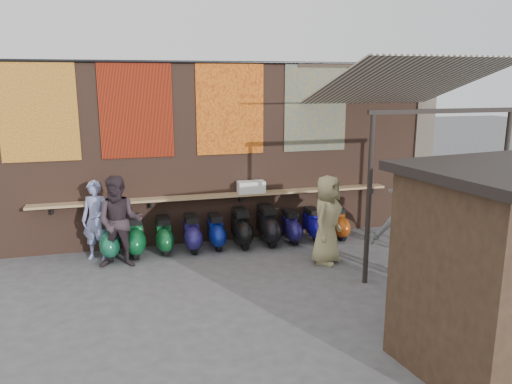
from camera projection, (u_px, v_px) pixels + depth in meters
ground at (245, 282)px, 9.13m from camera, size 70.00×70.00×0.00m
brick_wall at (216, 153)px, 11.23m from camera, size 10.00×0.40×4.00m
pier_right at (418, 145)px, 12.57m from camera, size 0.50×0.50×4.00m
eating_counter at (219, 196)px, 11.08m from camera, size 8.00×0.32×0.05m
shelf_box at (251, 187)px, 11.20m from camera, size 0.61×0.28×0.27m
tapestry_redgold at (38, 112)px, 9.87m from camera, size 1.50×0.02×2.00m
tapestry_sun at (136, 110)px, 10.36m from camera, size 1.50×0.02×2.00m
tapestry_orange at (230, 109)px, 10.88m from camera, size 1.50×0.02×2.00m
tapestry_multi at (316, 107)px, 11.39m from camera, size 1.50×0.02×2.00m
hang_rail at (216, 62)px, 10.57m from camera, size 9.50×0.06×0.06m
scooter_stool_0 at (110, 239)px, 10.29m from camera, size 0.38×0.84×0.80m
scooter_stool_1 at (135, 237)px, 10.43m from camera, size 0.39×0.86×0.82m
scooter_stool_2 at (164, 235)px, 10.63m from camera, size 0.35×0.79×0.75m
scooter_stool_3 at (192, 234)px, 10.74m from camera, size 0.35×0.79×0.75m
scooter_stool_4 at (216, 232)px, 10.92m from camera, size 0.34×0.76×0.72m
scooter_stool_5 at (241, 228)px, 11.02m from camera, size 0.38×0.86×0.81m
scooter_stool_6 at (268, 226)px, 11.17m from camera, size 0.40×0.89×0.85m
scooter_stool_7 at (291, 227)px, 11.30m from camera, size 0.34×0.75×0.71m
scooter_stool_8 at (313, 224)px, 11.50m from camera, size 0.34×0.75×0.72m
scooter_stool_9 at (337, 223)px, 11.59m from camera, size 0.34×0.76×0.73m
diner_left at (96, 220)px, 10.15m from camera, size 0.70×0.58×1.65m
diner_right at (120, 222)px, 9.69m from camera, size 0.99×0.82×1.83m
shopper_navy at (446, 225)px, 10.00m from camera, size 0.95×0.49×1.56m
shopper_grey at (404, 227)px, 9.30m from camera, size 1.34×0.99×1.85m
shopper_tan at (327, 220)px, 9.92m from camera, size 1.02×1.02×1.79m
market_stall at (507, 274)px, 6.23m from camera, size 2.53×2.04×2.51m
stall_sign at (457, 213)px, 6.90m from camera, size 1.19×0.21×0.50m
stall_shelf at (451, 274)px, 7.10m from camera, size 1.92×0.37×0.06m
awning_canvas at (401, 83)px, 10.10m from camera, size 3.20×3.28×0.97m
awning_ledger at (365, 65)px, 11.50m from camera, size 3.30×0.08×0.12m
awning_header at (445, 111)px, 8.79m from camera, size 3.00×0.08×0.08m
awning_post_left at (369, 200)px, 8.77m from camera, size 0.09×0.09×3.10m
awning_post_right at (502, 191)px, 9.49m from camera, size 0.09×0.09×3.10m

